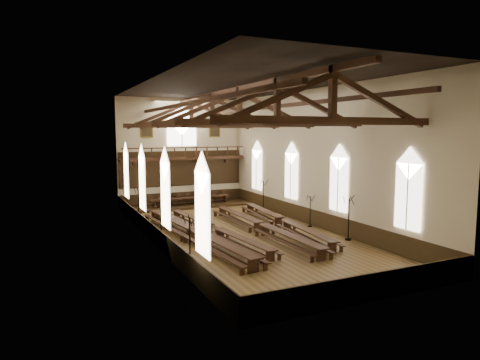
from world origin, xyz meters
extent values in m
plane|color=brown|center=(0.00, 0.00, 0.00)|extent=(26.00, 26.00, 0.00)
plane|color=#C3B994|center=(0.00, 13.00, 5.00)|extent=(12.00, 0.00, 12.00)
plane|color=#C3B994|center=(0.00, -13.00, 5.00)|extent=(12.00, 0.00, 12.00)
plane|color=#C3B994|center=(-6.00, 0.00, 5.00)|extent=(0.00, 26.00, 26.00)
plane|color=#C3B994|center=(6.00, 0.00, 5.00)|extent=(0.00, 26.00, 26.00)
plane|color=black|center=(0.00, 0.00, 10.00)|extent=(26.00, 26.00, 0.00)
cube|color=#30220E|center=(0.00, 12.96, 0.60)|extent=(11.90, 0.08, 1.20)
cube|color=#30220E|center=(0.00, -12.96, 0.60)|extent=(11.90, 0.08, 1.20)
cube|color=#30220E|center=(-5.96, 0.00, 0.60)|extent=(0.08, 25.90, 1.20)
cube|color=#30220E|center=(5.96, 0.00, 0.60)|extent=(0.08, 25.90, 1.20)
cube|color=white|center=(-5.90, -9.00, 3.40)|extent=(0.05, 1.80, 3.60)
cube|color=white|center=(-5.90, -9.00, 5.20)|extent=(0.05, 1.80, 1.80)
cylinder|color=#C3B994|center=(-5.86, -9.00, 3.40)|extent=(0.08, 0.08, 3.60)
cube|color=white|center=(-5.90, -3.00, 3.40)|extent=(0.05, 1.80, 3.60)
cube|color=white|center=(-5.90, -3.00, 5.20)|extent=(0.05, 1.80, 1.80)
cylinder|color=#C3B994|center=(-5.86, -3.00, 3.40)|extent=(0.08, 0.08, 3.60)
cube|color=white|center=(-5.90, 3.00, 3.40)|extent=(0.05, 1.80, 3.60)
cube|color=white|center=(-5.90, 3.00, 5.20)|extent=(0.05, 1.80, 1.80)
cylinder|color=#C3B994|center=(-5.86, 3.00, 3.40)|extent=(0.08, 0.08, 3.60)
cube|color=white|center=(-5.90, 9.00, 3.40)|extent=(0.05, 1.80, 3.60)
cube|color=white|center=(-5.90, 9.00, 5.20)|extent=(0.05, 1.80, 1.80)
cylinder|color=#C3B994|center=(-5.86, 9.00, 3.40)|extent=(0.08, 0.08, 3.60)
cube|color=white|center=(5.90, -9.00, 3.40)|extent=(0.05, 1.80, 3.60)
cube|color=white|center=(5.90, -9.00, 5.20)|extent=(0.05, 1.80, 1.80)
cylinder|color=#C3B994|center=(5.86, -9.00, 3.40)|extent=(0.08, 0.08, 3.60)
cube|color=white|center=(5.90, -3.00, 3.40)|extent=(0.05, 1.80, 3.60)
cube|color=white|center=(5.90, -3.00, 5.20)|extent=(0.05, 1.80, 1.80)
cylinder|color=#C3B994|center=(5.86, -3.00, 3.40)|extent=(0.08, 0.08, 3.60)
cube|color=white|center=(5.90, 3.00, 3.40)|extent=(0.05, 1.80, 3.60)
cube|color=white|center=(5.90, 3.00, 5.20)|extent=(0.05, 1.80, 1.80)
cylinder|color=#C3B994|center=(5.86, 3.00, 3.40)|extent=(0.08, 0.08, 3.60)
cube|color=white|center=(5.90, 9.00, 3.40)|extent=(0.05, 1.80, 3.60)
cube|color=white|center=(5.90, 9.00, 5.20)|extent=(0.05, 1.80, 1.80)
cylinder|color=#C3B994|center=(5.86, 9.00, 3.40)|extent=(0.08, 0.08, 3.60)
cube|color=white|center=(0.00, 12.90, 6.80)|extent=(2.80, 0.05, 2.40)
cube|color=white|center=(0.00, 12.90, 8.00)|extent=(2.80, 0.05, 2.80)
cylinder|color=#C3B994|center=(0.00, 12.86, 6.80)|extent=(0.10, 0.10, 2.40)
cube|color=#392312|center=(0.00, 12.35, 4.40)|extent=(11.80, 1.20, 0.20)
cube|color=#30220E|center=(0.00, 12.94, 3.45)|extent=(11.80, 0.10, 3.30)
cube|color=#392312|center=(0.00, 11.81, 5.45)|extent=(11.60, 0.12, 0.10)
cube|color=#392312|center=(0.00, 11.81, 4.55)|extent=(11.60, 0.12, 0.10)
cube|color=#392312|center=(-4.50, 12.75, 4.15)|extent=(0.35, 0.40, 0.50)
cube|color=#392312|center=(-1.50, 12.75, 4.15)|extent=(0.35, 0.40, 0.50)
cube|color=#392312|center=(1.50, 12.75, 4.15)|extent=(0.35, 0.40, 0.50)
cube|color=#392312|center=(4.50, 12.75, 4.15)|extent=(0.35, 0.40, 0.50)
cube|color=brown|center=(-3.30, 12.91, 7.10)|extent=(1.15, 0.06, 1.45)
cube|color=black|center=(-3.30, 12.87, 7.10)|extent=(0.95, 0.04, 1.25)
cube|color=brown|center=(3.30, 12.91, 7.10)|extent=(1.15, 0.06, 1.45)
cube|color=black|center=(3.30, 12.87, 7.10)|extent=(0.95, 0.04, 1.25)
cube|color=#392312|center=(0.00, -10.00, 7.40)|extent=(11.70, 0.35, 0.35)
cube|color=#392312|center=(0.00, -10.00, 8.70)|extent=(0.30, 0.30, 2.40)
cube|color=#392312|center=(-2.88, -10.00, 8.30)|extent=(5.44, 0.26, 2.40)
cube|color=#392312|center=(2.88, -10.00, 8.30)|extent=(5.44, 0.26, 2.40)
cube|color=#392312|center=(0.00, -5.00, 7.40)|extent=(11.70, 0.35, 0.35)
cube|color=#392312|center=(0.00, -5.00, 8.70)|extent=(0.30, 0.30, 2.40)
cube|color=#392312|center=(-2.88, -5.00, 8.30)|extent=(5.44, 0.26, 2.40)
cube|color=#392312|center=(2.88, -5.00, 8.30)|extent=(5.44, 0.26, 2.40)
cube|color=#392312|center=(0.00, 0.00, 7.40)|extent=(11.70, 0.35, 0.35)
cube|color=#392312|center=(0.00, 0.00, 8.70)|extent=(0.30, 0.30, 2.40)
cube|color=#392312|center=(-2.88, 0.00, 8.30)|extent=(5.44, 0.26, 2.40)
cube|color=#392312|center=(2.88, 0.00, 8.30)|extent=(5.44, 0.26, 2.40)
cube|color=#392312|center=(0.00, 5.00, 7.40)|extent=(11.70, 0.35, 0.35)
cube|color=#392312|center=(0.00, 5.00, 8.70)|extent=(0.30, 0.30, 2.40)
cube|color=#392312|center=(-2.88, 5.00, 8.30)|extent=(5.44, 0.26, 2.40)
cube|color=#392312|center=(2.88, 5.00, 8.30)|extent=(5.44, 0.26, 2.40)
cube|color=#392312|center=(0.00, 10.00, 7.40)|extent=(11.70, 0.35, 0.35)
cube|color=#392312|center=(0.00, 10.00, 8.70)|extent=(0.30, 0.30, 2.40)
cube|color=#392312|center=(-2.88, 10.00, 8.30)|extent=(5.44, 0.26, 2.40)
cube|color=#392312|center=(2.88, 10.00, 8.30)|extent=(5.44, 0.26, 2.40)
cube|color=#392312|center=(-3.36, 0.00, 8.70)|extent=(0.25, 25.70, 0.25)
cube|color=#392312|center=(3.36, 0.00, 8.70)|extent=(0.25, 25.70, 0.25)
cube|color=#392312|center=(0.00, 0.00, 9.70)|extent=(0.30, 25.70, 0.30)
cube|color=#392312|center=(-3.53, -4.32, 0.77)|extent=(1.48, 7.66, 0.09)
cube|color=#392312|center=(-3.53, -7.75, 0.36)|extent=(0.65, 0.15, 0.73)
cube|color=#392312|center=(-3.53, -0.89, 0.36)|extent=(0.65, 0.15, 0.73)
cube|color=#392312|center=(-3.53, -4.32, 0.27)|extent=(0.73, 6.73, 0.09)
cube|color=#392312|center=(-4.21, -4.38, 0.46)|extent=(1.03, 7.62, 0.07)
cube|color=#392312|center=(-4.21, -7.87, 0.21)|extent=(0.25, 0.10, 0.42)
cube|color=#392312|center=(-4.21, -0.90, 0.21)|extent=(0.25, 0.10, 0.42)
cube|color=#392312|center=(-2.86, -4.25, 0.46)|extent=(1.03, 7.62, 0.07)
cube|color=#392312|center=(-2.86, -7.74, 0.21)|extent=(0.25, 0.10, 0.42)
cube|color=#392312|center=(-2.86, -0.77, 0.21)|extent=(0.25, 0.10, 0.42)
cube|color=#392312|center=(-3.53, 3.08, 0.77)|extent=(1.48, 7.66, 0.09)
cube|color=#392312|center=(-3.53, -0.35, 0.36)|extent=(0.65, 0.15, 0.73)
cube|color=#392312|center=(-3.53, 6.51, 0.36)|extent=(0.65, 0.15, 0.73)
cube|color=#392312|center=(-3.53, 3.08, 0.27)|extent=(0.73, 6.73, 0.09)
cube|color=#392312|center=(-4.21, 3.02, 0.46)|extent=(1.03, 7.62, 0.07)
cube|color=#392312|center=(-4.21, -0.47, 0.21)|extent=(0.25, 0.10, 0.42)
cube|color=#392312|center=(-4.21, 6.50, 0.21)|extent=(0.25, 0.10, 0.42)
cube|color=#392312|center=(-2.86, 3.15, 0.46)|extent=(1.03, 7.62, 0.07)
cube|color=#392312|center=(-2.86, -0.34, 0.21)|extent=(0.25, 0.10, 0.42)
cube|color=#392312|center=(-2.86, 6.63, 0.21)|extent=(0.25, 0.10, 0.42)
cube|color=#392312|center=(-1.85, -3.63, 0.65)|extent=(1.24, 6.41, 0.07)
cube|color=#392312|center=(-1.85, -6.50, 0.31)|extent=(0.55, 0.12, 0.61)
cube|color=#392312|center=(-1.85, -0.76, 0.31)|extent=(0.55, 0.12, 0.61)
cube|color=#392312|center=(-1.85, -3.63, 0.23)|extent=(0.61, 5.63, 0.07)
cube|color=#392312|center=(-2.41, -3.69, 0.38)|extent=(0.86, 6.38, 0.05)
cube|color=#392312|center=(-2.41, -6.60, 0.18)|extent=(0.21, 0.08, 0.36)
cube|color=#392312|center=(-2.41, -0.77, 0.18)|extent=(0.21, 0.08, 0.36)
cube|color=#392312|center=(-1.29, -3.58, 0.38)|extent=(0.86, 6.38, 0.05)
cube|color=#392312|center=(-1.29, -6.50, 0.18)|extent=(0.21, 0.08, 0.36)
cube|color=#392312|center=(-1.29, -0.66, 0.18)|extent=(0.21, 0.08, 0.36)
cube|color=#392312|center=(-1.85, 3.77, 0.65)|extent=(1.24, 6.41, 0.07)
cube|color=#392312|center=(-1.85, 0.90, 0.31)|extent=(0.55, 0.12, 0.61)
cube|color=#392312|center=(-1.85, 6.64, 0.31)|extent=(0.55, 0.12, 0.61)
cube|color=#392312|center=(-1.85, 3.77, 0.23)|extent=(0.61, 5.63, 0.07)
cube|color=#392312|center=(-2.41, 3.71, 0.38)|extent=(0.86, 6.38, 0.05)
cube|color=#392312|center=(-2.41, 0.80, 0.18)|extent=(0.21, 0.08, 0.36)
cube|color=#392312|center=(-2.41, 6.63, 0.18)|extent=(0.21, 0.08, 0.36)
cube|color=#392312|center=(-1.29, 3.82, 0.38)|extent=(0.86, 6.38, 0.05)
cube|color=#392312|center=(-1.29, 0.90, 0.18)|extent=(0.21, 0.08, 0.36)
cube|color=#392312|center=(-1.29, 6.74, 0.18)|extent=(0.21, 0.08, 0.36)
cube|color=#392312|center=(1.33, -4.39, 0.71)|extent=(0.73, 6.97, 0.08)
cube|color=#392312|center=(1.33, -7.52, 0.33)|extent=(0.59, 0.08, 0.67)
cube|color=#392312|center=(1.33, -1.25, 0.33)|extent=(0.59, 0.08, 0.67)
cube|color=#392312|center=(1.33, -4.39, 0.25)|extent=(0.11, 6.17, 0.08)
cube|color=#392312|center=(0.72, -4.39, 0.42)|extent=(0.31, 6.97, 0.06)
cube|color=#392312|center=(0.72, -7.57, 0.19)|extent=(0.22, 0.07, 0.39)
cube|color=#392312|center=(0.72, -1.20, 0.19)|extent=(0.22, 0.07, 0.39)
cube|color=#392312|center=(1.95, -4.38, 0.42)|extent=(0.31, 6.97, 0.06)
cube|color=#392312|center=(1.95, -7.57, 0.19)|extent=(0.22, 0.07, 0.39)
cube|color=#392312|center=(1.95, -1.20, 0.19)|extent=(0.22, 0.07, 0.39)
cube|color=#392312|center=(1.33, 3.01, 0.71)|extent=(0.73, 6.97, 0.08)
cube|color=#392312|center=(1.33, -0.12, 0.33)|extent=(0.59, 0.08, 0.67)
cube|color=#392312|center=(1.33, 6.15, 0.33)|extent=(0.59, 0.08, 0.67)
cube|color=#392312|center=(1.33, 3.01, 0.25)|extent=(0.11, 6.17, 0.08)
cube|color=#392312|center=(0.72, 3.01, 0.42)|extent=(0.31, 6.97, 0.06)
cube|color=#392312|center=(0.72, -0.17, 0.19)|extent=(0.22, 0.07, 0.39)
cube|color=#392312|center=(0.72, 6.20, 0.19)|extent=(0.22, 0.07, 0.39)
cube|color=#392312|center=(1.95, 3.02, 0.42)|extent=(0.31, 6.97, 0.06)
cube|color=#392312|center=(1.95, -0.17, 0.19)|extent=(0.22, 0.07, 0.39)
cube|color=#392312|center=(1.95, 6.20, 0.19)|extent=(0.22, 0.07, 0.39)
cube|color=#392312|center=(3.55, -3.52, 0.67)|extent=(1.33, 6.67, 0.08)
cube|color=#392312|center=(3.55, -6.51, 0.32)|extent=(0.57, 0.13, 0.64)
cube|color=#392312|center=(3.55, -0.54, 0.32)|extent=(0.57, 0.13, 0.64)
cube|color=#392312|center=(3.55, -3.52, 0.24)|extent=(0.67, 5.85, 0.08)
cube|color=#392312|center=(2.96, -3.47, 0.40)|extent=(0.94, 6.63, 0.06)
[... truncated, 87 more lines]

